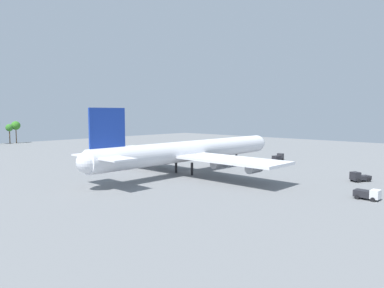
% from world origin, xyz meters
% --- Properties ---
extents(ground_plane, '(289.37, 289.37, 0.00)m').
position_xyz_m(ground_plane, '(0.00, 0.00, 0.00)').
color(ground_plane, slate).
extents(cargo_airplane, '(72.34, 61.82, 18.33)m').
position_xyz_m(cargo_airplane, '(-0.66, -0.00, 6.24)').
color(cargo_airplane, silver).
rests_on(cargo_airplane, ground_plane).
extents(pushback_tractor, '(4.65, 3.07, 2.41)m').
position_xyz_m(pushback_tractor, '(40.98, -4.45, 1.17)').
color(pushback_tractor, '#333338').
rests_on(pushback_tractor, ground_plane).
extents(fuel_truck, '(5.43, 4.31, 2.47)m').
position_xyz_m(fuel_truck, '(18.74, -39.93, 1.20)').
color(fuel_truck, '#232328').
rests_on(fuel_truck, ground_plane).
extents(baggage_tug, '(2.81, 4.78, 2.16)m').
position_xyz_m(baggage_tug, '(0.37, -47.64, 1.13)').
color(baggage_tug, silver).
rests_on(baggage_tug, ground_plane).
extents(safety_cone_nose, '(0.48, 0.48, 0.68)m').
position_xyz_m(safety_cone_nose, '(32.55, 0.42, 0.34)').
color(safety_cone_nose, orange).
rests_on(safety_cone_nose, ground_plane).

